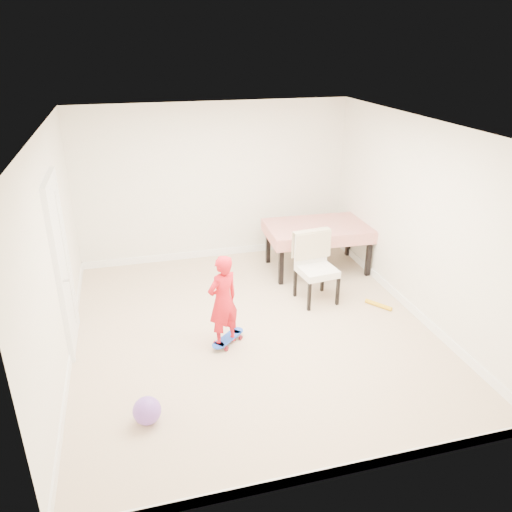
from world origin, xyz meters
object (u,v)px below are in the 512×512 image
object	(u,v)px
dining_table	(317,247)
child	(223,303)
skateboard	(228,340)
dining_chair	(317,269)
balloon	(147,411)

from	to	relation	value
dining_table	child	size ratio (longest dim) A/B	1.39
skateboard	child	size ratio (longest dim) A/B	0.47
skateboard	dining_chair	bearing A→B (deg)	-14.00
dining_table	balloon	distance (m)	4.14
dining_table	child	distance (m)	2.63
balloon	child	bearing A→B (deg)	48.64
skateboard	balloon	xyz separation A→B (m)	(-1.05, -1.16, 0.10)
dining_chair	child	bearing A→B (deg)	-159.16
skateboard	balloon	distance (m)	1.57
dining_table	balloon	size ratio (longest dim) A/B	5.79
dining_chair	skateboard	xyz separation A→B (m)	(-1.46, -0.76, -0.46)
skateboard	balloon	size ratio (longest dim) A/B	1.96
dining_chair	skateboard	world-z (taller)	dining_chair
skateboard	balloon	world-z (taller)	balloon
dining_table	balloon	bearing A→B (deg)	-132.38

